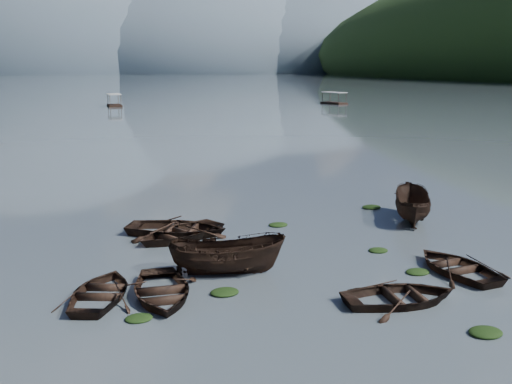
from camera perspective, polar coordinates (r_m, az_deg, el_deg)
name	(u,v)px	position (r m, az deg, el deg)	size (l,w,h in m)	color
ground_plane	(365,327)	(19.39, 10.88, -13.15)	(2400.00, 2400.00, 0.00)	#49535B
haze_mtn_b	(39,73)	(916.82, -20.90, 11.08)	(520.00, 520.00, 340.00)	#475666
haze_mtn_c	(174,72)	(927.34, -8.23, 11.76)	(520.00, 520.00, 260.00)	#475666
haze_mtn_d	(281,72)	(972.53, 2.52, 11.89)	(520.00, 520.00, 220.00)	#475666
rowboat_0	(161,297)	(21.62, -9.44, -10.33)	(3.12, 4.37, 0.90)	black
rowboat_1	(102,298)	(22.03, -15.14, -10.16)	(2.89, 4.05, 0.84)	black
rowboat_2	(228,274)	(23.63, -2.86, -8.16)	(1.79, 4.76, 1.84)	black
rowboat_3	(457,272)	(25.21, 19.43, -7.54)	(3.04, 4.26, 0.88)	black
rowboat_4	(400,303)	(21.52, 14.23, -10.67)	(3.03, 4.24, 0.88)	black
rowboat_6	(177,235)	(29.14, -7.94, -4.26)	(3.63, 5.08, 1.05)	black
rowboat_7	(180,238)	(28.52, -7.64, -4.62)	(3.42, 4.78, 0.99)	black
rowboat_8	(411,220)	(32.67, 15.21, -2.75)	(1.88, 4.99, 1.93)	black
weed_clump_0	(225,294)	(21.67, -3.16, -10.12)	(1.08, 0.89, 0.24)	black
weed_clump_1	(139,319)	(19.99, -11.63, -12.38)	(0.94, 0.75, 0.21)	black
weed_clump_2	(485,334)	(20.01, 21.97, -13.04)	(1.11, 0.89, 0.24)	black
weed_clump_3	(378,251)	(26.94, 12.12, -5.81)	(0.91, 0.77, 0.20)	black
weed_clump_4	(418,273)	(24.60, 15.85, -7.80)	(1.01, 0.80, 0.21)	black
weed_clump_6	(278,226)	(30.51, 2.23, -3.38)	(1.04, 0.86, 0.22)	black
weed_clump_7	(371,208)	(34.91, 11.47, -1.60)	(1.15, 0.92, 0.25)	black
pontoon_centre	(115,106)	(127.55, -13.96, 8.31)	(2.78, 6.67, 2.56)	black
pontoon_right	(334,104)	(133.55, 7.81, 8.72)	(2.78, 6.68, 2.56)	black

